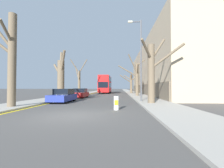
{
  "coord_description": "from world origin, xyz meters",
  "views": [
    {
      "loc": [
        2.54,
        -7.81,
        1.49
      ],
      "look_at": [
        0.74,
        25.93,
        2.27
      ],
      "focal_mm": 24.0,
      "sensor_mm": 36.0,
      "label": 1
    }
  ],
  "objects": [
    {
      "name": "parked_car_1",
      "position": [
        -3.2,
        13.59,
        0.64
      ],
      "size": [
        1.74,
        3.97,
        1.34
      ],
      "color": "maroon",
      "rests_on": "ground"
    },
    {
      "name": "building_facade_right",
      "position": [
        12.38,
        26.38,
        5.23
      ],
      "size": [
        10.08,
        39.62,
        10.49
      ],
      "color": "tan",
      "rests_on": "ground"
    },
    {
      "name": "street_tree_right_1",
      "position": [
        5.29,
        17.49,
        3.27
      ],
      "size": [
        4.62,
        4.0,
        6.94
      ],
      "color": "brown",
      "rests_on": "ground"
    },
    {
      "name": "kerb_line_stripe",
      "position": [
        -4.04,
        50.0,
        0.0
      ],
      "size": [
        0.24,
        120.0,
        0.01
      ],
      "primitive_type": "cube",
      "color": "yellow",
      "rests_on": "ground"
    },
    {
      "name": "street_tree_right_2",
      "position": [
        5.17,
        28.8,
        2.61
      ],
      "size": [
        4.77,
        2.17,
        5.13
      ],
      "color": "brown",
      "rests_on": "ground"
    },
    {
      "name": "street_tree_left_0",
      "position": [
        -5.36,
        2.55,
        3.65
      ],
      "size": [
        2.3,
        1.77,
        6.92
      ],
      "color": "brown",
      "rests_on": "ground"
    },
    {
      "name": "sidewalk_right",
      "position": [
        5.81,
        50.0,
        0.06
      ],
      "size": [
        3.17,
        120.0,
        0.12
      ],
      "primitive_type": "cube",
      "color": "#A39E93",
      "rests_on": "ground"
    },
    {
      "name": "double_decker_bus",
      "position": [
        -1.3,
        31.27,
        2.49
      ],
      "size": [
        2.6,
        10.72,
        4.4
      ],
      "color": "red",
      "rests_on": "ground"
    },
    {
      "name": "street_tree_left_1",
      "position": [
        -5.37,
        11.8,
        3.08
      ],
      "size": [
        2.96,
        4.44,
        6.96
      ],
      "color": "brown",
      "rests_on": "ground"
    },
    {
      "name": "sidewalk_left",
      "position": [
        -5.81,
        50.0,
        0.06
      ],
      "size": [
        3.17,
        120.0,
        0.12
      ],
      "primitive_type": "cube",
      "color": "#A39E93",
      "rests_on": "ground"
    },
    {
      "name": "street_tree_left_2",
      "position": [
        -5.21,
        20.07,
        2.87
      ],
      "size": [
        3.12,
        2.94,
        6.92
      ],
      "color": "brown",
      "rests_on": "ground"
    },
    {
      "name": "lamp_post",
      "position": [
        4.6,
        7.52,
        4.67
      ],
      "size": [
        1.4,
        0.2,
        8.4
      ],
      "color": "#4C4F54",
      "rests_on": "ground"
    },
    {
      "name": "street_tree_right_0",
      "position": [
        5.41,
        5.62,
        2.97
      ],
      "size": [
        3.87,
        2.53,
        6.01
      ],
      "color": "brown",
      "rests_on": "ground"
    },
    {
      "name": "parked_car_0",
      "position": [
        -3.2,
        7.12,
        0.64
      ],
      "size": [
        1.72,
        4.05,
        1.35
      ],
      "color": "navy",
      "rests_on": "ground"
    },
    {
      "name": "traffic_bollard",
      "position": [
        2.3,
        2.1,
        0.46
      ],
      "size": [
        0.33,
        0.34,
        0.91
      ],
      "color": "white",
      "rests_on": "ground"
    },
    {
      "name": "ground_plane",
      "position": [
        0.0,
        0.0,
        0.0
      ],
      "size": [
        300.0,
        300.0,
        0.0
      ],
      "primitive_type": "plane",
      "color": "#4C4947"
    }
  ]
}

